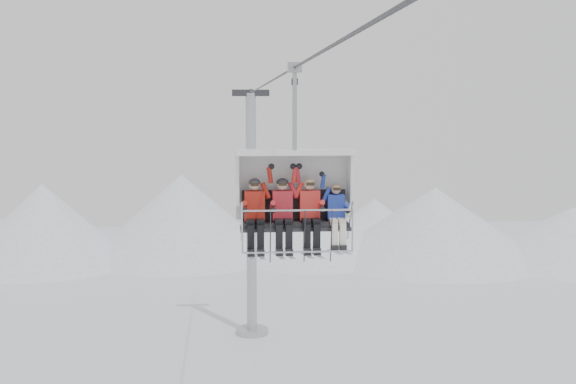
{
  "coord_description": "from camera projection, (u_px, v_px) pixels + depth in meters",
  "views": [
    {
      "loc": [
        -1.56,
        -17.01,
        12.41
      ],
      "look_at": [
        0.0,
        0.0,
        10.45
      ],
      "focal_mm": 45.0,
      "sensor_mm": 36.0,
      "label": 1
    }
  ],
  "objects": [
    {
      "name": "skier_center_left",
      "position": [
        283.0,
        211.0,
        15.48
      ],
      "size": [
        0.43,
        1.69,
        1.71
      ],
      "color": "#AD202A",
      "rests_on": "chairlift_carrier"
    },
    {
      "name": "skier_far_left",
      "position": [
        255.0,
        212.0,
        15.43
      ],
      "size": [
        0.43,
        1.69,
        1.71
      ],
      "color": "#A61E14",
      "rests_on": "chairlift_carrier"
    },
    {
      "name": "skier_far_right",
      "position": [
        336.0,
        214.0,
        15.58
      ],
      "size": [
        0.37,
        1.69,
        1.5
      ],
      "color": "#2137A0",
      "rests_on": "chairlift_carrier"
    },
    {
      "name": "ridgeline",
      "position": [
        223.0,
        226.0,
        59.52
      ],
      "size": [
        72.0,
        21.0,
        7.0
      ],
      "color": "white",
      "rests_on": "ground"
    },
    {
      "name": "chairlift_carrier",
      "position": [
        294.0,
        188.0,
        15.75
      ],
      "size": [
        2.53,
        1.17,
        3.98
      ],
      "color": "black",
      "rests_on": "haul_cable"
    },
    {
      "name": "lift_tower_right",
      "position": [
        251.0,
        231.0,
        39.49
      ],
      "size": [
        2.0,
        1.8,
        13.48
      ],
      "color": "#A0A3A7",
      "rests_on": "ground"
    },
    {
      "name": "haul_cable",
      "position": [
        288.0,
        71.0,
        16.87
      ],
      "size": [
        0.06,
        50.0,
        0.06
      ],
      "primitive_type": "cylinder",
      "rotation": [
        1.57,
        0.0,
        0.0
      ],
      "color": "#2F2F34",
      "rests_on": "lift_tower_left"
    },
    {
      "name": "skier_center_right",
      "position": [
        310.0,
        211.0,
        15.53
      ],
      "size": [
        0.43,
        1.69,
        1.71
      ],
      "color": "red",
      "rests_on": "chairlift_carrier"
    }
  ]
}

